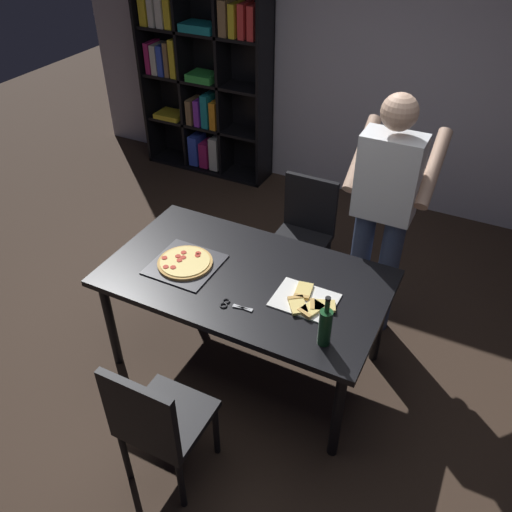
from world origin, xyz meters
TOP-DOWN VIEW (x-y plane):
  - ground_plane at (0.00, 0.00)m, footprint 12.00×12.00m
  - back_wall at (0.00, 2.60)m, footprint 6.40×0.10m
  - dining_table at (0.00, 0.00)m, footprint 1.73×0.98m
  - chair_near_camera at (-0.00, -0.98)m, footprint 0.42×0.42m
  - chair_far_side at (0.00, 0.98)m, footprint 0.42×0.42m
  - bookshelf at (-1.74, 2.38)m, footprint 1.40×0.35m
  - person_serving_pizza at (0.62, 0.76)m, footprint 0.55×0.54m
  - pepperoni_pizza_on_tray at (-0.38, -0.08)m, footprint 0.41×0.41m
  - pizza_slices_on_towel at (0.43, -0.06)m, footprint 0.38×0.30m
  - wine_bottle at (0.63, -0.31)m, footprint 0.07×0.07m
  - kitchen_scissors at (0.06, -0.28)m, footprint 0.20×0.09m

SIDE VIEW (x-z plane):
  - ground_plane at x=0.00m, z-range 0.00..0.00m
  - chair_near_camera at x=0.00m, z-range 0.06..0.96m
  - chair_far_side at x=0.00m, z-range 0.06..0.96m
  - dining_table at x=0.00m, z-range 0.31..1.06m
  - kitchen_scissors at x=0.06m, z-range 0.75..0.76m
  - pizza_slices_on_towel at x=0.43m, z-range 0.75..0.78m
  - pepperoni_pizza_on_tray at x=-0.38m, z-range 0.75..0.78m
  - wine_bottle at x=0.63m, z-range 0.71..1.03m
  - person_serving_pizza at x=0.62m, z-range 0.12..1.87m
  - bookshelf at x=-1.74m, z-range 0.03..1.98m
  - back_wall at x=0.00m, z-range 0.00..2.80m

